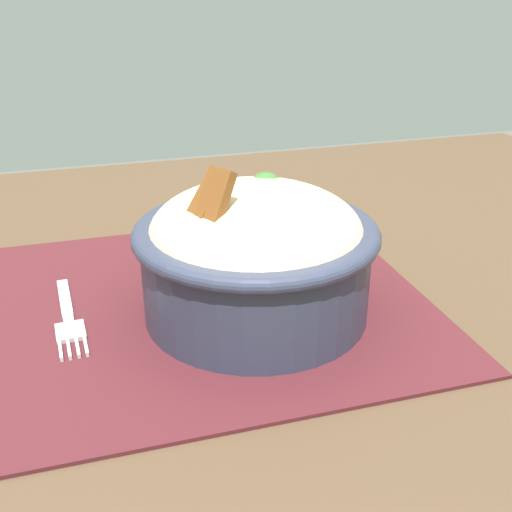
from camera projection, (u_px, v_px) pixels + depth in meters
The scene contains 4 objects.
table at pixel (209, 349), 0.58m from camera, with size 1.23×0.81×0.75m.
placemat at pixel (190, 304), 0.52m from camera, with size 0.39×0.33×0.00m, color #47191E.
bowl at pixel (256, 250), 0.48m from camera, with size 0.22×0.22×0.13m.
fork at pixel (68, 319), 0.49m from camera, with size 0.02×0.13×0.00m.
Camera 1 is at (0.10, 0.48, 1.01)m, focal length 43.33 mm.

